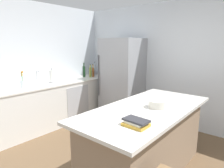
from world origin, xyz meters
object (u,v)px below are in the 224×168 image
object	(u,v)px
gin_bottle	(93,71)
cookbook_stack	(136,123)
kitchen_island	(146,140)
paper_towel_roll	(52,77)
hot_sauce_bottle	(100,72)
mixing_bowl	(158,104)
soda_bottle	(94,70)
sink_faucet	(37,77)
olive_oil_bottle	(90,72)
refrigerator	(122,79)
vinegar_bottle	(93,72)
wine_bottle	(84,71)
flower_vase	(23,83)

from	to	relation	value
gin_bottle	cookbook_stack	distance (m)	3.35
kitchen_island	paper_towel_roll	xyz separation A→B (m)	(-2.43, 0.18, 0.59)
cookbook_stack	hot_sauce_bottle	bearing A→B (deg)	139.69
kitchen_island	gin_bottle	bearing A→B (deg)	149.89
paper_towel_roll	mixing_bowl	world-z (taller)	paper_towel_roll
soda_bottle	gin_bottle	bearing A→B (deg)	-75.10
sink_faucet	olive_oil_bottle	distance (m)	1.37
refrigerator	sink_faucet	bearing A→B (deg)	-121.11
kitchen_island	vinegar_bottle	bearing A→B (deg)	150.55
vinegar_bottle	mixing_bowl	size ratio (longest dim) A/B	1.28
vinegar_bottle	cookbook_stack	world-z (taller)	vinegar_bottle
refrigerator	vinegar_bottle	xyz separation A→B (m)	(-0.83, -0.12, 0.11)
hot_sauce_bottle	wine_bottle	world-z (taller)	wine_bottle
paper_towel_roll	gin_bottle	xyz separation A→B (m)	(-0.03, 1.24, -0.02)
mixing_bowl	cookbook_stack	bearing A→B (deg)	-80.43
sink_faucet	cookbook_stack	distance (m)	2.72
vinegar_bottle	wine_bottle	distance (m)	0.23
flower_vase	hot_sauce_bottle	world-z (taller)	flower_vase
olive_oil_bottle	mixing_bowl	world-z (taller)	olive_oil_bottle
soda_bottle	vinegar_bottle	xyz separation A→B (m)	(0.14, -0.19, -0.02)
sink_faucet	wine_bottle	distance (m)	1.27
mixing_bowl	paper_towel_roll	bearing A→B (deg)	178.01
gin_bottle	vinegar_bottle	world-z (taller)	vinegar_bottle
hot_sauce_bottle	paper_towel_roll	bearing A→B (deg)	-92.43
refrigerator	mixing_bowl	size ratio (longest dim) A/B	7.44
olive_oil_bottle	wine_bottle	size ratio (longest dim) A/B	0.89
paper_towel_roll	olive_oil_bottle	size ratio (longest dim) A/B	0.97
paper_towel_roll	olive_oil_bottle	xyz separation A→B (m)	(0.09, 1.04, -0.00)
refrigerator	soda_bottle	xyz separation A→B (m)	(-0.98, 0.07, 0.13)
flower_vase	mixing_bowl	bearing A→B (deg)	12.28
refrigerator	soda_bottle	distance (m)	0.99
wine_bottle	mixing_bowl	world-z (taller)	wine_bottle
refrigerator	paper_towel_roll	distance (m)	1.57
wine_bottle	paper_towel_roll	bearing A→B (deg)	-87.80
refrigerator	vinegar_bottle	size ratio (longest dim) A/B	5.83
wine_bottle	vinegar_bottle	bearing A→B (deg)	57.11
wine_bottle	mixing_bowl	distance (m)	2.77
kitchen_island	olive_oil_bottle	world-z (taller)	olive_oil_bottle
paper_towel_roll	hot_sauce_bottle	world-z (taller)	paper_towel_roll
vinegar_bottle	sink_faucet	bearing A→B (deg)	-94.64
paper_towel_roll	cookbook_stack	distance (m)	2.76
soda_bottle	kitchen_island	bearing A→B (deg)	-31.37
cookbook_stack	olive_oil_bottle	bearing A→B (deg)	144.61
paper_towel_roll	wine_bottle	bearing A→B (deg)	92.20
vinegar_bottle	cookbook_stack	bearing A→B (deg)	-36.77
soda_bottle	mixing_bowl	bearing A→B (deg)	-28.75
gin_bottle	mixing_bowl	size ratio (longest dim) A/B	1.21
gin_bottle	vinegar_bottle	bearing A→B (deg)	-41.42
hot_sauce_bottle	gin_bottle	distance (m)	0.20
olive_oil_bottle	wine_bottle	bearing A→B (deg)	-142.85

